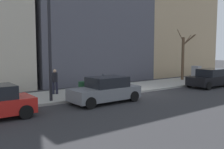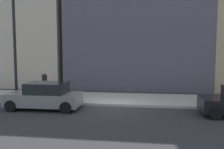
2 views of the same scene
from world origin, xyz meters
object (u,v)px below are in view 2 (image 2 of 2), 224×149
Objects in this scene: streetlamp at (12,40)px; pedestrian_near_meter at (45,82)px; parking_meter at (69,88)px; trash_bin at (53,92)px; parked_car_grey at (45,96)px.

pedestrian_near_meter is (2.21, -1.11, -2.93)m from streetlamp.
parking_meter is 0.81× the size of pedestrian_near_meter.
streetlamp is (-0.17, 3.61, 3.04)m from parking_meter.
parking_meter is 1.50× the size of trash_bin.
pedestrian_near_meter is at bearing 37.34° from trash_bin.
trash_bin is at bearing 70.72° from parking_meter.
parking_meter is at bearing -87.34° from streetlamp.
trash_bin is at bearing -75.10° from streetlamp.
trash_bin is (2.07, 0.35, -0.14)m from parked_car_grey.
parking_meter is 4.72m from streetlamp.
streetlamp reaches higher than parked_car_grey.
parking_meter is 0.21× the size of streetlamp.
streetlamp is at bearing 60.35° from parked_car_grey.
streetlamp reaches higher than parking_meter.
parked_car_grey is 1.88m from parking_meter.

